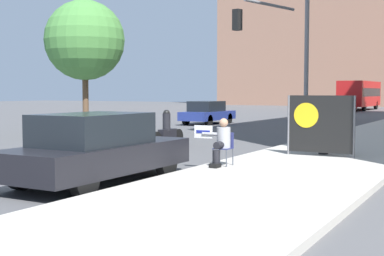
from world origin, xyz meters
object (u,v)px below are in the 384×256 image
(parked_car_curbside, at_px, (97,149))
(street_tree_near_curb, at_px, (85,41))
(city_bus_on_road, at_px, (360,94))
(car_on_road_nearest, at_px, (207,113))
(car_on_road_midblock, at_px, (318,109))
(car_on_road_distant, at_px, (320,107))
(jogger_on_sidewalk, at_px, (324,125))
(seated_protester, at_px, (221,141))
(protest_banner, at_px, (320,124))
(motorcycle_on_road, at_px, (167,131))
(traffic_light_pole, at_px, (278,42))
(car_on_road_far_lane, at_px, (341,105))

(parked_car_curbside, relative_size, street_tree_near_curb, 0.74)
(city_bus_on_road, distance_m, street_tree_near_curb, 40.28)
(parked_car_curbside, distance_m, car_on_road_nearest, 21.23)
(car_on_road_midblock, xyz_separation_m, street_tree_near_curb, (-6.01, -17.13, 3.59))
(car_on_road_nearest, relative_size, car_on_road_distant, 1.01)
(jogger_on_sidewalk, distance_m, parked_car_curbside, 7.28)
(seated_protester, relative_size, car_on_road_midblock, 0.26)
(jogger_on_sidewalk, height_order, car_on_road_nearest, jogger_on_sidewalk)
(street_tree_near_curb, bearing_deg, city_bus_on_road, 84.39)
(jogger_on_sidewalk, distance_m, protest_banner, 0.59)
(parked_car_curbside, height_order, motorcycle_on_road, parked_car_curbside)
(seated_protester, height_order, jogger_on_sidewalk, jogger_on_sidewalk)
(traffic_light_pole, relative_size, parked_car_curbside, 1.18)
(parked_car_curbside, xyz_separation_m, car_on_road_midblock, (-3.15, 27.42, -0.00))
(parked_car_curbside, bearing_deg, car_on_road_distant, 98.47)
(car_on_road_distant, relative_size, car_on_road_far_lane, 0.93)
(traffic_light_pole, xyz_separation_m, car_on_road_distant, (-5.50, 25.01, -3.16))
(seated_protester, xyz_separation_m, car_on_road_far_lane, (-6.84, 39.66, -0.04))
(traffic_light_pole, relative_size, car_on_road_distant, 1.28)
(motorcycle_on_road, distance_m, street_tree_near_curb, 8.04)
(car_on_road_nearest, distance_m, car_on_road_far_lane, 22.88)
(car_on_road_distant, relative_size, street_tree_near_curb, 0.69)
(street_tree_near_curb, bearing_deg, car_on_road_far_lane, 83.11)
(protest_banner, height_order, parked_car_curbside, protest_banner)
(motorcycle_on_road, bearing_deg, seated_protester, -45.25)
(car_on_road_distant, bearing_deg, traffic_light_pole, -77.60)
(car_on_road_far_lane, xyz_separation_m, city_bus_on_road, (0.03, 7.78, 1.05))
(city_bus_on_road, bearing_deg, jogger_on_sidewalk, -79.22)
(protest_banner, distance_m, motorcycle_on_road, 6.04)
(parked_car_curbside, bearing_deg, motorcycle_on_road, 110.84)
(car_on_road_nearest, xyz_separation_m, car_on_road_far_lane, (2.48, 22.75, 0.02))
(protest_banner, bearing_deg, traffic_light_pole, 123.62)
(parked_car_curbside, bearing_deg, car_on_road_midblock, 96.55)
(protest_banner, distance_m, car_on_road_distant, 30.58)
(jogger_on_sidewalk, bearing_deg, protest_banner, 97.90)
(parked_car_curbside, distance_m, street_tree_near_curb, 14.23)
(city_bus_on_road, bearing_deg, car_on_road_distant, -90.16)
(traffic_light_pole, bearing_deg, car_on_road_distant, 102.40)
(traffic_light_pole, bearing_deg, city_bus_on_road, 97.79)
(seated_protester, distance_m, traffic_light_pole, 8.25)
(protest_banner, xyz_separation_m, street_tree_near_curb, (-12.30, 4.29, 3.28))
(city_bus_on_road, bearing_deg, parked_car_curbside, -84.07)
(seated_protester, xyz_separation_m, protest_banner, (1.57, 3.14, 0.29))
(jogger_on_sidewalk, distance_m, car_on_road_midblock, 21.75)
(car_on_road_far_lane, distance_m, city_bus_on_road, 7.85)
(traffic_light_pole, xyz_separation_m, car_on_road_midblock, (-3.38, 17.03, -3.11))
(seated_protester, height_order, parked_car_curbside, parked_car_curbside)
(motorcycle_on_road, bearing_deg, protest_banner, -11.75)
(motorcycle_on_road, relative_size, street_tree_near_curb, 0.34)
(city_bus_on_road, relative_size, motorcycle_on_road, 4.78)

